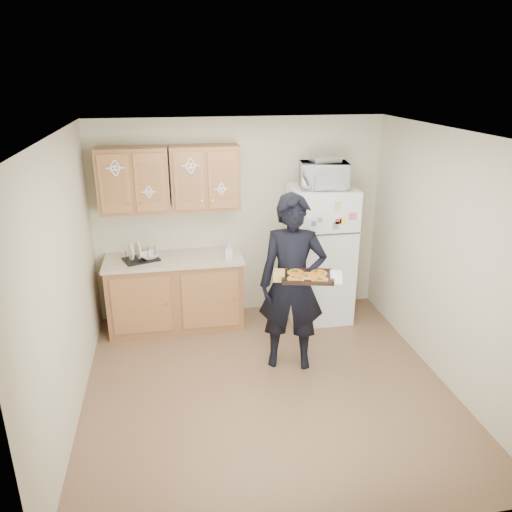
% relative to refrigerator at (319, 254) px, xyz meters
% --- Properties ---
extents(floor, '(3.60, 3.60, 0.00)m').
position_rel_refrigerator_xyz_m(floor, '(-0.95, -1.43, -0.85)').
color(floor, brown).
rests_on(floor, ground).
extents(ceiling, '(3.60, 3.60, 0.00)m').
position_rel_refrigerator_xyz_m(ceiling, '(-0.95, -1.43, 1.65)').
color(ceiling, silver).
rests_on(ceiling, wall_back).
extents(wall_back, '(3.60, 0.04, 2.50)m').
position_rel_refrigerator_xyz_m(wall_back, '(-0.95, 0.37, 0.40)').
color(wall_back, beige).
rests_on(wall_back, floor).
extents(wall_front, '(3.60, 0.04, 2.50)m').
position_rel_refrigerator_xyz_m(wall_front, '(-0.95, -3.23, 0.40)').
color(wall_front, beige).
rests_on(wall_front, floor).
extents(wall_left, '(0.04, 3.60, 2.50)m').
position_rel_refrigerator_xyz_m(wall_left, '(-2.75, -1.43, 0.40)').
color(wall_left, beige).
rests_on(wall_left, floor).
extents(wall_right, '(0.04, 3.60, 2.50)m').
position_rel_refrigerator_xyz_m(wall_right, '(0.85, -1.43, 0.40)').
color(wall_right, beige).
rests_on(wall_right, floor).
extents(refrigerator, '(0.75, 0.70, 1.70)m').
position_rel_refrigerator_xyz_m(refrigerator, '(0.00, 0.00, 0.00)').
color(refrigerator, white).
rests_on(refrigerator, floor).
extents(base_cabinet, '(1.60, 0.60, 0.86)m').
position_rel_refrigerator_xyz_m(base_cabinet, '(-1.80, 0.05, -0.42)').
color(base_cabinet, brown).
rests_on(base_cabinet, floor).
extents(countertop, '(1.64, 0.64, 0.04)m').
position_rel_refrigerator_xyz_m(countertop, '(-1.80, 0.05, 0.03)').
color(countertop, beige).
rests_on(countertop, base_cabinet).
extents(upper_cab_left, '(0.80, 0.33, 0.75)m').
position_rel_refrigerator_xyz_m(upper_cab_left, '(-2.20, 0.18, 0.98)').
color(upper_cab_left, brown).
rests_on(upper_cab_left, wall_back).
extents(upper_cab_right, '(0.80, 0.33, 0.75)m').
position_rel_refrigerator_xyz_m(upper_cab_right, '(-1.38, 0.18, 0.98)').
color(upper_cab_right, brown).
rests_on(upper_cab_right, wall_back).
extents(cereal_box, '(0.20, 0.07, 0.32)m').
position_rel_refrigerator_xyz_m(cereal_box, '(0.52, 0.24, -0.69)').
color(cereal_box, '#E9BA52').
rests_on(cereal_box, floor).
extents(person, '(0.77, 0.60, 1.88)m').
position_rel_refrigerator_xyz_m(person, '(-0.61, -1.04, 0.09)').
color(person, black).
rests_on(person, floor).
extents(baking_tray, '(0.56, 0.47, 0.04)m').
position_rel_refrigerator_xyz_m(baking_tray, '(-0.54, -1.33, 0.28)').
color(baking_tray, black).
rests_on(baking_tray, person).
extents(pizza_front_left, '(0.16, 0.16, 0.02)m').
position_rel_refrigerator_xyz_m(pizza_front_left, '(-0.67, -1.38, 0.30)').
color(pizza_front_left, orange).
rests_on(pizza_front_left, baking_tray).
extents(pizza_front_right, '(0.16, 0.16, 0.02)m').
position_rel_refrigerator_xyz_m(pizza_front_right, '(-0.45, -1.44, 0.30)').
color(pizza_front_right, orange).
rests_on(pizza_front_right, baking_tray).
extents(pizza_back_left, '(0.16, 0.16, 0.02)m').
position_rel_refrigerator_xyz_m(pizza_back_left, '(-0.63, -1.23, 0.30)').
color(pizza_back_left, orange).
rests_on(pizza_back_left, baking_tray).
extents(pizza_back_right, '(0.16, 0.16, 0.02)m').
position_rel_refrigerator_xyz_m(pizza_back_right, '(-0.41, -1.28, 0.30)').
color(pizza_back_right, orange).
rests_on(pizza_back_right, baking_tray).
extents(pizza_center, '(0.16, 0.16, 0.02)m').
position_rel_refrigerator_xyz_m(pizza_center, '(-0.54, -1.33, 0.30)').
color(pizza_center, orange).
rests_on(pizza_center, baking_tray).
extents(microwave, '(0.60, 0.45, 0.30)m').
position_rel_refrigerator_xyz_m(microwave, '(-0.01, -0.05, 1.00)').
color(microwave, white).
rests_on(microwave, refrigerator).
extents(foil_pan, '(0.34, 0.25, 0.07)m').
position_rel_refrigerator_xyz_m(foil_pan, '(0.01, -0.02, 1.19)').
color(foil_pan, '#B2B3BA').
rests_on(foil_pan, microwave).
extents(dish_rack, '(0.47, 0.41, 0.16)m').
position_rel_refrigerator_xyz_m(dish_rack, '(-2.18, 0.04, 0.13)').
color(dish_rack, black).
rests_on(dish_rack, countertop).
extents(bowl, '(0.29, 0.29, 0.06)m').
position_rel_refrigerator_xyz_m(bowl, '(-2.08, 0.04, 0.10)').
color(bowl, white).
rests_on(bowl, dish_rack).
extents(soap_bottle, '(0.09, 0.09, 0.19)m').
position_rel_refrigerator_xyz_m(soap_bottle, '(-1.15, -0.06, 0.15)').
color(soap_bottle, white).
rests_on(soap_bottle, countertop).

